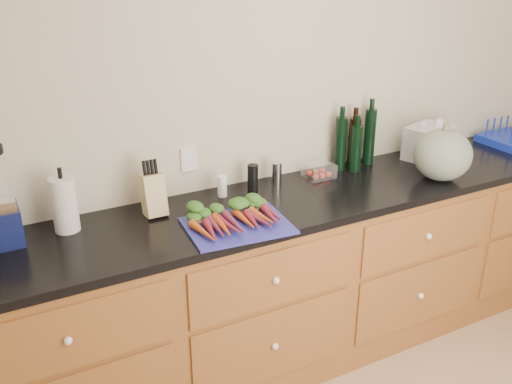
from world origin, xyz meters
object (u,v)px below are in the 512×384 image
cutting_board (237,226)px  paper_towel (64,205)px  carrots (234,217)px  squash (443,155)px  knife_block (153,195)px  tomato_box (319,171)px

cutting_board → paper_towel: paper_towel is taller
carrots → squash: (1.21, -0.03, 0.10)m
squash → knife_block: bearing=168.8°
knife_block → paper_towel: bearing=177.1°
cutting_board → tomato_box: size_ratio=2.92×
cutting_board → squash: (1.21, 0.01, 0.13)m
carrots → squash: bearing=-1.5°
carrots → paper_towel: bearing=157.1°
cutting_board → tomato_box: bearing=26.8°
carrots → squash: squash is taller
squash → knife_block: (-1.49, 0.29, -0.04)m
cutting_board → knife_block: (-0.28, 0.30, 0.09)m
knife_block → tomato_box: knife_block is taller
squash → knife_block: squash is taller
carrots → paper_towel: 0.73m
squash → paper_towel: 1.90m
paper_towel → knife_block: (0.39, -0.02, -0.03)m
tomato_box → squash: bearing=-30.4°
paper_towel → tomato_box: bearing=0.4°
cutting_board → knife_block: 0.42m
cutting_board → carrots: bearing=90.0°
squash → knife_block: 1.52m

